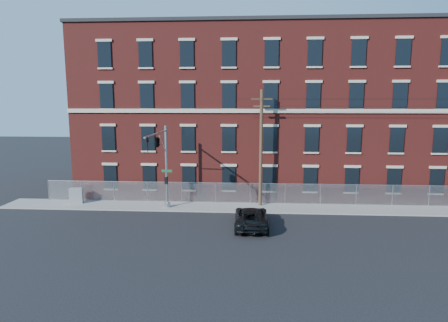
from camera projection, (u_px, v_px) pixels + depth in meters
ground at (235, 227)px, 27.29m from camera, size 140.00×140.00×0.00m
sidewalk at (379, 210)px, 31.48m from camera, size 65.00×3.00×0.12m
mill_building at (354, 111)px, 39.03m from camera, size 55.30×14.32×16.30m
chain_link_fence at (374, 194)px, 32.61m from camera, size 59.06×0.06×1.85m
traffic_signal_mast at (160, 150)px, 28.97m from camera, size 0.90×6.75×7.00m
utility_pole_near at (261, 146)px, 31.86m from camera, size 1.80×0.28×10.00m
pickup_truck at (251, 217)px, 27.26m from camera, size 2.42×5.18×1.43m
utility_cabinet at (76, 196)px, 33.17m from camera, size 1.21×0.81×1.38m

